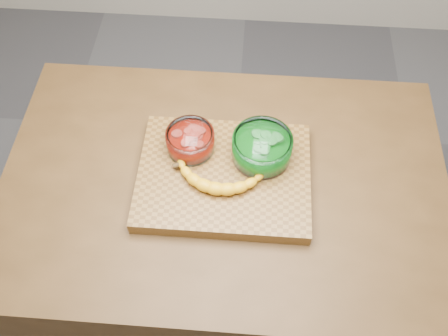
{
  "coord_description": "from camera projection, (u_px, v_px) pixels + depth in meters",
  "views": [
    {
      "loc": [
        0.05,
        -0.72,
        2.02
      ],
      "look_at": [
        0.0,
        0.0,
        0.96
      ],
      "focal_mm": 40.0,
      "sensor_mm": 36.0,
      "label": 1
    }
  ],
  "objects": [
    {
      "name": "counter",
      "position": [
        224.0,
        251.0,
        1.71
      ],
      "size": [
        1.2,
        0.8,
        0.9
      ],
      "primitive_type": "cube",
      "color": "#492F15",
      "rests_on": "ground"
    },
    {
      "name": "bowl_green",
      "position": [
        262.0,
        148.0,
        1.3
      ],
      "size": [
        0.16,
        0.16,
        0.07
      ],
      "color": "white",
      "rests_on": "cutting_board"
    },
    {
      "name": "bowl_red",
      "position": [
        190.0,
        141.0,
        1.32
      ],
      "size": [
        0.13,
        0.13,
        0.06
      ],
      "color": "white",
      "rests_on": "cutting_board"
    },
    {
      "name": "ground",
      "position": [
        224.0,
        297.0,
        2.08
      ],
      "size": [
        3.5,
        3.5,
        0.0
      ],
      "primitive_type": "plane",
      "color": "#555559",
      "rests_on": "ground"
    },
    {
      "name": "banana",
      "position": [
        219.0,
        177.0,
        1.27
      ],
      "size": [
        0.26,
        0.13,
        0.04
      ],
      "primitive_type": null,
      "color": "gold",
      "rests_on": "cutting_board"
    },
    {
      "name": "cutting_board",
      "position": [
        224.0,
        176.0,
        1.32
      ],
      "size": [
        0.45,
        0.35,
        0.04
      ],
      "primitive_type": "cube",
      "color": "brown",
      "rests_on": "counter"
    }
  ]
}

